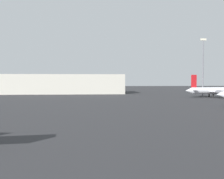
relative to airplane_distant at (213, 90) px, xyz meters
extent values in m
cone|color=silver|center=(-15.96, -38.63, 0.53)|extent=(4.17, 3.98, 3.07)
cylinder|color=white|center=(0.24, 0.03, 0.00)|extent=(19.37, 5.22, 2.65)
cone|color=white|center=(-10.71, -1.46, 0.00)|extent=(3.24, 3.02, 2.65)
cube|color=white|center=(-0.71, -0.10, -0.40)|extent=(5.95, 20.18, 0.18)
cube|color=white|center=(-8.91, -1.22, 0.26)|extent=(2.57, 6.33, 0.12)
cube|color=red|center=(-8.54, -1.17, 3.86)|extent=(2.35, 0.53, 5.08)
cylinder|color=#4C4C54|center=(-0.65, 3.73, -0.53)|extent=(2.35, 1.60, 1.32)
cylinder|color=#4C4C54|center=(0.37, -3.77, -0.53)|extent=(2.35, 1.60, 1.32)
cube|color=black|center=(-0.91, 1.35, -2.09)|extent=(0.41, 0.41, 1.53)
cube|color=black|center=(-0.51, -1.55, -2.09)|extent=(0.41, 0.41, 1.53)
cylinder|color=slate|center=(-3.62, 1.55, 8.89)|extent=(0.50, 0.50, 23.49)
cube|color=#F2EACC|center=(-3.62, 1.55, 21.04)|extent=(2.40, 0.50, 0.80)
cube|color=beige|center=(-66.34, 39.17, 2.18)|extent=(67.02, 25.48, 10.07)
camera|label=1|loc=(-50.14, -103.32, 4.23)|focal=41.84mm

